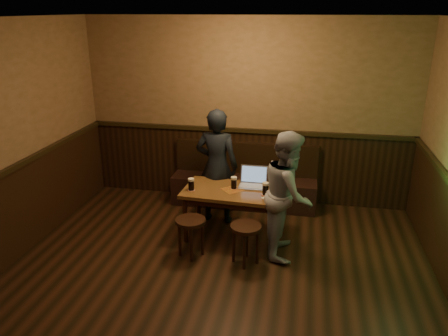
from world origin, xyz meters
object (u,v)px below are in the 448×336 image
at_px(laptop, 253,181).
at_px(person_grey, 288,194).
at_px(bench, 244,185).
at_px(pub_table, 232,196).
at_px(stool_right, 246,233).
at_px(pint_left, 191,184).
at_px(pint_mid, 234,183).
at_px(pint_right, 265,189).
at_px(person_suit, 217,166).
at_px(stool_left, 191,227).

height_order(laptop, person_grey, person_grey).
bearing_deg(bench, pub_table, -90.00).
xyz_separation_m(stool_right, pint_left, (-0.79, 0.50, 0.36)).
xyz_separation_m(pint_mid, pint_right, (0.42, -0.13, 0.00)).
height_order(bench, pint_mid, bench).
bearing_deg(pint_right, bench, 110.80).
bearing_deg(pint_left, pint_mid, 16.79).
distance_m(pint_left, pint_mid, 0.55).
distance_m(pint_mid, laptop, 0.28).
distance_m(bench, laptop, 1.00).
bearing_deg(pint_right, pint_mid, 163.44).
xyz_separation_m(pub_table, person_suit, (-0.30, 0.44, 0.23)).
relative_size(pub_table, laptop, 3.61).
distance_m(pub_table, pint_right, 0.47).
xyz_separation_m(pint_right, person_grey, (0.29, -0.18, 0.02)).
bearing_deg(person_suit, stool_left, 86.31).
relative_size(pub_table, stool_left, 2.63).
height_order(pint_mid, person_suit, person_suit).
relative_size(bench, person_suit, 1.35).
xyz_separation_m(bench, pint_mid, (0.01, -1.02, 0.44)).
bearing_deg(bench, person_suit, -115.89).
distance_m(pint_left, person_suit, 0.60).
xyz_separation_m(stool_left, stool_right, (0.68, -0.04, 0.00)).
xyz_separation_m(stool_left, pint_right, (0.85, 0.49, 0.36)).
bearing_deg(person_grey, person_suit, 55.64).
bearing_deg(stool_left, pint_left, 103.20).
distance_m(stool_right, person_grey, 0.69).
xyz_separation_m(pub_table, laptop, (0.24, 0.19, 0.15)).
height_order(stool_right, laptop, laptop).
height_order(pint_mid, laptop, laptop).
xyz_separation_m(stool_left, person_suit, (0.11, 1.02, 0.42)).
bearing_deg(person_suit, pint_right, 147.05).
relative_size(stool_right, person_suit, 0.31).
relative_size(stool_left, person_grey, 0.32).
bearing_deg(stool_right, pint_mid, 111.49).
relative_size(pint_left, pint_right, 0.98).
bearing_deg(pint_left, pub_table, 12.42).
xyz_separation_m(stool_left, laptop, (0.66, 0.76, 0.35)).
bearing_deg(stool_left, person_suit, 83.62).
bearing_deg(pint_mid, pint_left, -163.21).
relative_size(pint_left, person_suit, 0.10).
bearing_deg(stool_left, person_grey, 15.57).
bearing_deg(pint_right, pint_left, -177.98).
height_order(pint_left, person_grey, person_grey).
relative_size(pub_table, pint_left, 7.93).
xyz_separation_m(stool_right, pint_right, (0.17, 0.53, 0.36)).
xyz_separation_m(person_suit, person_grey, (1.03, -0.70, -0.04)).
relative_size(bench, laptop, 6.11).
height_order(stool_left, pint_mid, pint_mid).
distance_m(bench, person_suit, 0.85).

